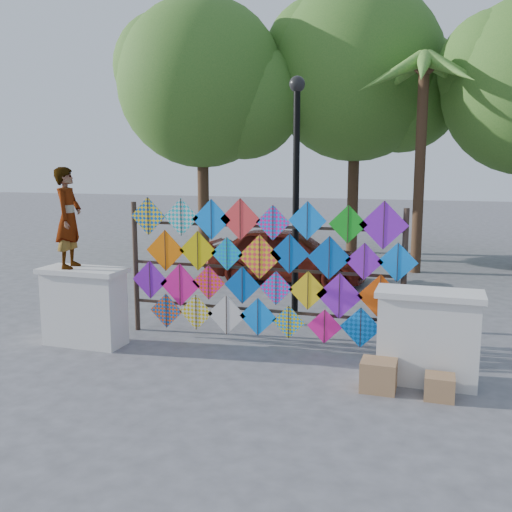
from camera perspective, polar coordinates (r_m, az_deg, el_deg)
name	(u,v)px	position (r m, az deg, el deg)	size (l,w,h in m)	color
ground	(244,357)	(8.94, -1.21, -10.07)	(80.00, 80.00, 0.00)	gray
parapet_left	(84,306)	(9.78, -16.79, -4.80)	(1.40, 0.65, 1.28)	silver
parapet_right	(428,336)	(8.11, 16.80, -7.71)	(1.40, 0.65, 1.28)	silver
kite_rack	(264,271)	(9.26, 0.78, -1.51)	(5.00, 0.24, 2.41)	#31241B
tree_west	(205,84)	(18.61, -5.12, 16.71)	(5.85, 5.20, 8.01)	#452E1D
tree_mid	(360,74)	(19.39, 10.32, 17.48)	(6.30, 5.60, 8.61)	#452E1D
palm_tree	(424,86)	(16.10, 16.41, 16.02)	(3.62, 3.62, 5.83)	#452E1D
vendor_woman	(68,218)	(9.67, -18.24, 3.64)	(0.59, 0.39, 1.62)	#99999E
sedan	(287,255)	(14.32, 3.13, 0.15)	(1.64, 4.07, 1.39)	#56170E
lamppost	(296,178)	(10.28, 4.03, 7.74)	(0.28, 0.28, 4.46)	black
cardboard_box_near	(379,375)	(7.83, 12.15, -11.59)	(0.46, 0.41, 0.41)	#A1754E
cardboard_box_far	(439,387)	(7.77, 17.88, -12.37)	(0.37, 0.34, 0.31)	#A1754E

